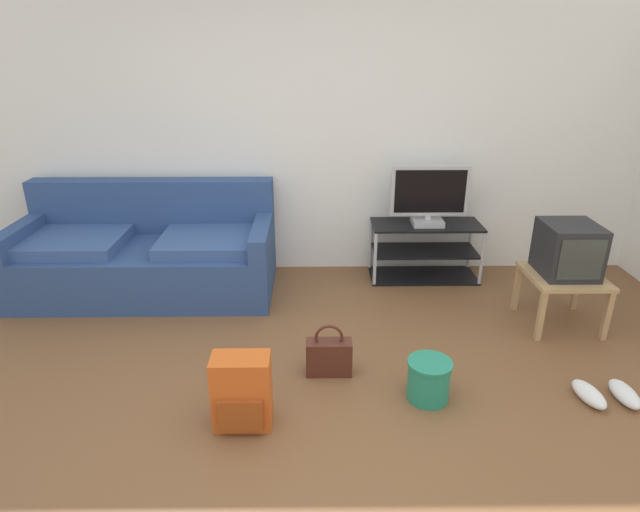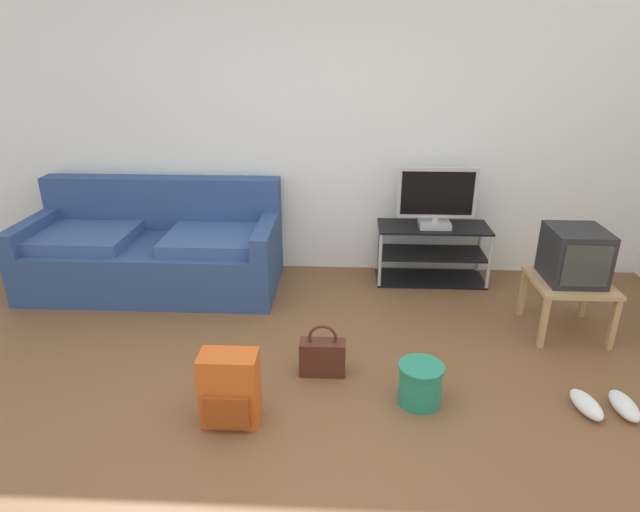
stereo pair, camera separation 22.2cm
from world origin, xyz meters
TOP-DOWN VIEW (x-y plane):
  - ground_plane at (0.00, 0.00)m, footprint 9.00×9.80m
  - wall_back at (0.00, 2.45)m, footprint 9.00×0.10m
  - couch at (-1.40, 1.94)m, footprint 2.14×0.95m
  - tv_stand at (1.04, 2.15)m, footprint 0.97×0.41m
  - flat_tv at (1.04, 2.13)m, footprint 0.67×0.22m
  - side_table at (1.90, 1.26)m, footprint 0.54×0.54m
  - crt_tv at (1.90, 1.28)m, footprint 0.38×0.42m
  - backpack at (-0.37, 0.13)m, footprint 0.32×0.26m
  - handbag at (0.13, 0.63)m, footprint 0.30×0.13m
  - cleaning_bucket at (0.72, 0.36)m, footprint 0.27×0.27m
  - sneakers_pair at (1.80, 0.32)m, footprint 0.37×0.30m

SIDE VIEW (x-z plane):
  - ground_plane at x=0.00m, z-range -0.02..0.00m
  - sneakers_pair at x=1.80m, z-range 0.00..0.09m
  - handbag at x=0.13m, z-range -0.05..0.31m
  - cleaning_bucket at x=0.72m, z-range 0.01..0.27m
  - backpack at x=-0.37m, z-range 0.00..0.43m
  - tv_stand at x=1.04m, z-range 0.00..0.52m
  - couch at x=-1.40m, z-range -0.13..0.78m
  - side_table at x=1.90m, z-range 0.15..0.56m
  - crt_tv at x=1.90m, z-range 0.42..0.80m
  - flat_tv at x=1.04m, z-range 0.51..1.04m
  - wall_back at x=0.00m, z-range 0.00..2.70m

